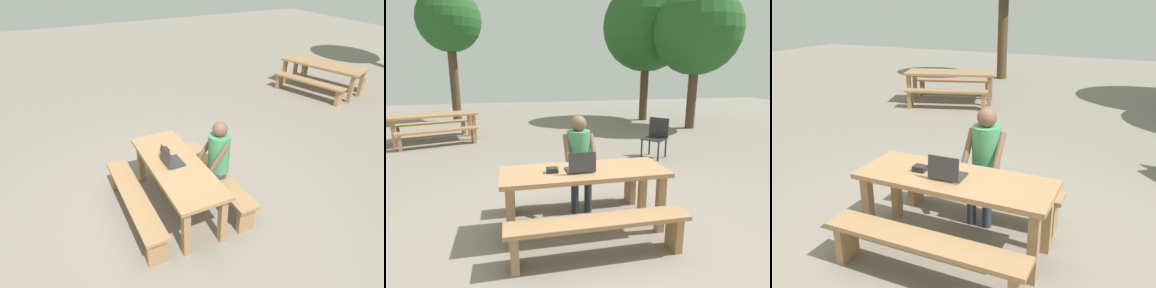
{
  "view_description": "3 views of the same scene",
  "coord_description": "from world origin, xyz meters",
  "views": [
    {
      "loc": [
        3.49,
        -1.46,
        3.26
      ],
      "look_at": [
        -0.02,
        0.25,
        1.0
      ],
      "focal_mm": 31.0,
      "sensor_mm": 36.0,
      "label": 1
    },
    {
      "loc": [
        -0.83,
        -3.38,
        1.89
      ],
      "look_at": [
        -0.02,
        0.25,
        1.0
      ],
      "focal_mm": 29.58,
      "sensor_mm": 36.0,
      "label": 2
    },
    {
      "loc": [
        1.52,
        -3.13,
        2.33
      ],
      "look_at": [
        -0.02,
        0.25,
        1.0
      ],
      "focal_mm": 37.45,
      "sensor_mm": 36.0,
      "label": 3
    }
  ],
  "objects": [
    {
      "name": "bench_mid_south",
      "position": [
        -2.52,
        4.79,
        0.32
      ],
      "size": [
        1.89,
        0.86,
        0.42
      ],
      "rotation": [
        0.0,
        0.0,
        0.31
      ],
      "color": "#9E754C",
      "rests_on": "ground"
    },
    {
      "name": "picnic_table_mid",
      "position": [
        -2.72,
        5.42,
        0.63
      ],
      "size": [
        2.24,
        1.39,
        0.73
      ],
      "rotation": [
        0.0,
        0.0,
        0.31
      ],
      "color": "#9E754C",
      "rests_on": "ground"
    },
    {
      "name": "ground_plane",
      "position": [
        0.0,
        0.0,
        0.0
      ],
      "size": [
        30.0,
        30.0,
        0.0
      ],
      "primitive_type": "plane",
      "color": "gray"
    },
    {
      "name": "plastic_chair",
      "position": [
        2.27,
        2.76,
        0.45
      ],
      "size": [
        0.62,
        0.62,
        0.85
      ],
      "rotation": [
        0.0,
        0.0,
        5.4
      ],
      "color": "#262626",
      "rests_on": "ground"
    },
    {
      "name": "tree_left",
      "position": [
        4.15,
        7.64,
        3.3
      ],
      "size": [
        3.1,
        3.1,
        4.87
      ],
      "color": "#4C3823",
      "rests_on": "ground"
    },
    {
      "name": "laptop",
      "position": [
        -0.06,
        -0.06,
        0.8
      ],
      "size": [
        0.32,
        0.27,
        0.24
      ],
      "rotation": [
        0.0,
        0.0,
        3.17
      ],
      "color": "#2D2D2D",
      "rests_on": "picnic_table_front"
    },
    {
      "name": "tree_rear",
      "position": [
        4.92,
        5.72,
        2.98
      ],
      "size": [
        2.64,
        2.64,
        4.32
      ],
      "color": "#4C3823",
      "rests_on": "ground"
    },
    {
      "name": "bench_near",
      "position": [
        0.0,
        -0.63,
        0.33
      ],
      "size": [
        1.87,
        0.3,
        0.43
      ],
      "color": "#9E754C",
      "rests_on": "ground"
    },
    {
      "name": "tree_right",
      "position": [
        -2.63,
        8.88,
        3.46
      ],
      "size": [
        2.16,
        2.16,
        4.6
      ],
      "color": "#4C3823",
      "rests_on": "ground"
    },
    {
      "name": "person_seated",
      "position": [
        0.07,
        0.6,
        0.75
      ],
      "size": [
        0.42,
        0.41,
        1.29
      ],
      "color": "#333847",
      "rests_on": "ground"
    },
    {
      "name": "small_pouch",
      "position": [
        -0.37,
        -0.01,
        0.77
      ],
      "size": [
        0.13,
        0.1,
        0.06
      ],
      "color": "black",
      "rests_on": "picnic_table_front"
    },
    {
      "name": "picnic_table_front",
      "position": [
        0.0,
        0.0,
        0.63
      ],
      "size": [
        1.91,
        0.71,
        0.75
      ],
      "color": "#9E754C",
      "rests_on": "ground"
    },
    {
      "name": "bench_far",
      "position": [
        0.0,
        0.63,
        0.33
      ],
      "size": [
        1.87,
        0.3,
        0.43
      ],
      "color": "#9E754C",
      "rests_on": "ground"
    },
    {
      "name": "bench_mid_north",
      "position": [
        -2.92,
        6.05,
        0.32
      ],
      "size": [
        1.89,
        0.86,
        0.42
      ],
      "rotation": [
        0.0,
        0.0,
        0.31
      ],
      "color": "#9E754C",
      "rests_on": "ground"
    }
  ]
}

